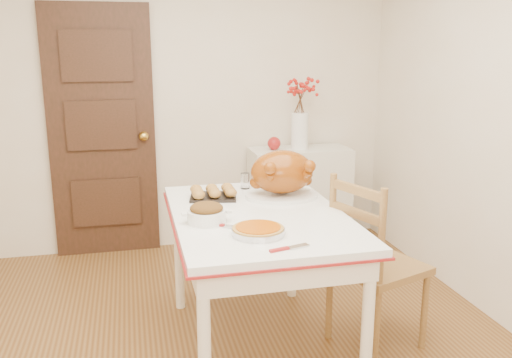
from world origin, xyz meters
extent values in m
cube|color=silver|center=(0.00, 2.00, 1.25)|extent=(3.50, 0.00, 2.50)
cube|color=#402217|center=(-0.70, 1.97, 1.03)|extent=(0.85, 0.06, 2.06)
cube|color=silver|center=(0.95, 1.78, 0.43)|extent=(0.86, 0.38, 0.86)
sphere|color=maroon|center=(0.71, 1.78, 0.92)|extent=(0.11, 0.11, 0.11)
cylinder|color=#AD4701|center=(0.10, -0.17, 0.86)|extent=(0.29, 0.29, 0.05)
cylinder|color=white|center=(0.23, 0.70, 0.88)|extent=(0.07, 0.07, 0.10)
camera|label=1|loc=(-0.48, -2.60, 1.72)|focal=37.90mm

